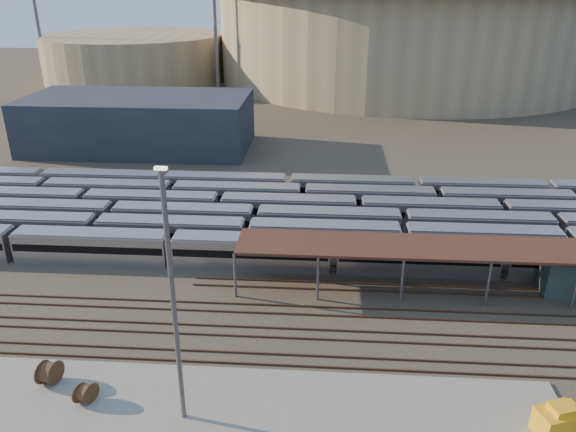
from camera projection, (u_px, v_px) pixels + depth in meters
The scene contains 15 objects.
ground at pixel (311, 306), 57.33m from camera, with size 420.00×420.00×0.00m, color #383026.
apron at pixel (241, 406), 43.87m from camera, with size 50.00×9.00×0.20m, color gray.
subway_trains at pixel (298, 217), 73.72m from camera, with size 125.89×23.90×3.60m.
inspection_shed at pixel (527, 252), 57.61m from camera, with size 60.30×6.00×5.30m.
empty_tracks at pixel (310, 334), 52.72m from camera, with size 170.00×9.62×0.18m.
stadium at pixel (405, 25), 177.43m from camera, with size 124.00×124.00×32.50m.
secondary_arena at pixel (135, 57), 177.47m from camera, with size 56.00×56.00×14.00m, color gray.
service_building at pixel (139, 122), 107.97m from camera, with size 42.00×20.00×10.00m, color #1E232D.
floodlight_0 at pixel (215, 17), 151.82m from camera, with size 4.00×1.00×38.40m.
floodlight_1 at pixel (36, 13), 164.51m from camera, with size 4.00×1.00×38.40m.
floodlight_3 at pixel (298, 7), 196.34m from camera, with size 4.00×1.00×38.40m.
cable_reel_west at pixel (49, 372), 45.92m from camera, with size 2.01×2.01×1.12m, color #523620.
cable_reel_east at pixel (86, 393), 43.91m from camera, with size 1.65×1.65×0.92m, color #523620.
yard_light_pole at pixel (173, 303), 38.75m from camera, with size 0.82×0.36×19.98m.
yellow_equipment at pixel (558, 422), 40.83m from camera, with size 3.24×2.02×2.02m, color gold.
Camera 1 is at (1.04, -49.04, 31.17)m, focal length 35.00 mm.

